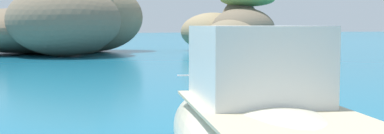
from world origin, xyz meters
name	(u,v)px	position (x,y,z in m)	size (l,w,h in m)	color
islet_large	(57,24)	(-1.49, 61.68, 3.34)	(24.08, 22.07, 8.79)	#756651
islet_small	(232,28)	(18.90, 59.15, 2.81)	(13.08, 14.79, 7.23)	#84755B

